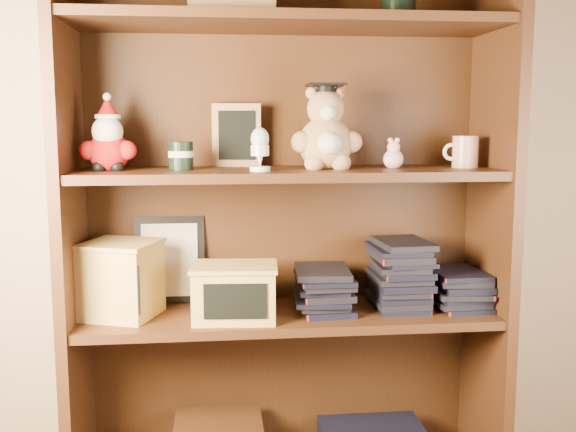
# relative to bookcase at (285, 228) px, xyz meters

# --- Properties ---
(bookcase) EXTENTS (1.20, 0.35, 1.60)m
(bookcase) POSITION_rel_bookcase_xyz_m (0.00, 0.00, 0.00)
(bookcase) COLOR #412512
(bookcase) RESTS_ON ground
(shelf_lower) EXTENTS (1.14, 0.33, 0.02)m
(shelf_lower) POSITION_rel_bookcase_xyz_m (0.00, -0.05, -0.24)
(shelf_lower) COLOR #412512
(shelf_lower) RESTS_ON ground
(shelf_upper) EXTENTS (1.14, 0.33, 0.02)m
(shelf_upper) POSITION_rel_bookcase_xyz_m (0.00, -0.05, 0.16)
(shelf_upper) COLOR #412512
(shelf_upper) RESTS_ON ground
(santa_plush) EXTENTS (0.15, 0.11, 0.21)m
(santa_plush) POSITION_rel_bookcase_xyz_m (-0.47, -0.06, 0.25)
(santa_plush) COLOR #A50F0F
(santa_plush) RESTS_ON shelf_upper
(teachers_tin) EXTENTS (0.07, 0.07, 0.07)m
(teachers_tin) POSITION_rel_bookcase_xyz_m (-0.29, -0.05, 0.21)
(teachers_tin) COLOR black
(teachers_tin) RESTS_ON shelf_upper
(chalkboard_plaque) EXTENTS (0.14, 0.08, 0.18)m
(chalkboard_plaque) POSITION_rel_bookcase_xyz_m (-0.13, 0.06, 0.26)
(chalkboard_plaque) COLOR #9E7547
(chalkboard_plaque) RESTS_ON shelf_upper
(egg_cup) EXTENTS (0.05, 0.05, 0.11)m
(egg_cup) POSITION_rel_bookcase_xyz_m (-0.08, -0.13, 0.23)
(egg_cup) COLOR white
(egg_cup) RESTS_ON shelf_upper
(grad_teddy_bear) EXTENTS (0.20, 0.17, 0.24)m
(grad_teddy_bear) POSITION_rel_bookcase_xyz_m (0.11, -0.06, 0.26)
(grad_teddy_bear) COLOR tan
(grad_teddy_bear) RESTS_ON shelf_upper
(pink_figurine) EXTENTS (0.06, 0.06, 0.09)m
(pink_figurine) POSITION_rel_bookcase_xyz_m (0.30, -0.05, 0.20)
(pink_figurine) COLOR beige
(pink_figurine) RESTS_ON shelf_upper
(teacher_mug) EXTENTS (0.10, 0.07, 0.09)m
(teacher_mug) POSITION_rel_bookcase_xyz_m (0.50, -0.05, 0.22)
(teacher_mug) COLOR silver
(teacher_mug) RESTS_ON shelf_upper
(certificate_frame) EXTENTS (0.20, 0.05, 0.25)m
(certificate_frame) POSITION_rel_bookcase_xyz_m (-0.33, 0.09, -0.10)
(certificate_frame) COLOR black
(certificate_frame) RESTS_ON shelf_lower
(treats_box) EXTENTS (0.24, 0.24, 0.21)m
(treats_box) POSITION_rel_bookcase_xyz_m (-0.45, -0.05, -0.12)
(treats_box) COLOR tan
(treats_box) RESTS_ON shelf_lower
(pencils_box) EXTENTS (0.24, 0.18, 0.15)m
(pencils_box) POSITION_rel_bookcase_xyz_m (-0.15, -0.12, -0.15)
(pencils_box) COLOR tan
(pencils_box) RESTS_ON shelf_lower
(book_stack_left) EXTENTS (0.14, 0.20, 0.13)m
(book_stack_left) POSITION_rel_bookcase_xyz_m (0.10, -0.05, -0.16)
(book_stack_left) COLOR black
(book_stack_left) RESTS_ON shelf_lower
(book_stack_mid) EXTENTS (0.14, 0.20, 0.19)m
(book_stack_mid) POSITION_rel_bookcase_xyz_m (0.32, -0.05, -0.13)
(book_stack_mid) COLOR black
(book_stack_mid) RESTS_ON shelf_lower
(book_stack_right) EXTENTS (0.14, 0.20, 0.11)m
(book_stack_right) POSITION_rel_bookcase_xyz_m (0.49, -0.05, -0.17)
(book_stack_right) COLOR black
(book_stack_right) RESTS_ON shelf_lower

